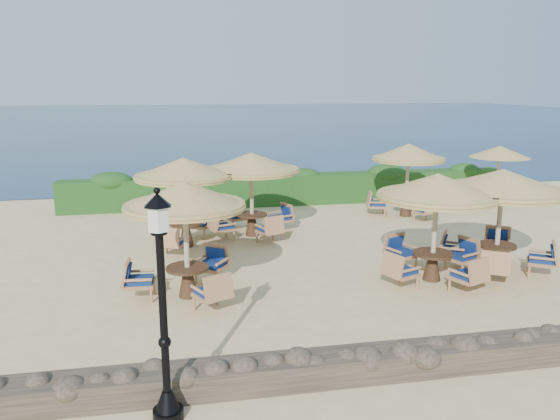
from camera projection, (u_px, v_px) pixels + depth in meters
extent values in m
plane|color=beige|center=(346.00, 257.00, 15.22)|extent=(120.00, 120.00, 0.00)
plane|color=#0B2246|center=(205.00, 118.00, 82.26)|extent=(160.00, 160.00, 0.00)
cube|color=#173F14|center=(292.00, 189.00, 21.98)|extent=(18.00, 0.90, 1.20)
cube|color=brown|center=(457.00, 355.00, 9.23)|extent=(15.00, 0.65, 0.44)
cylinder|color=black|center=(168.00, 414.00, 7.81)|extent=(0.44, 0.44, 0.16)
cone|color=black|center=(168.00, 400.00, 7.76)|extent=(0.36, 0.36, 0.30)
cylinder|color=black|center=(163.00, 319.00, 7.48)|extent=(0.11, 0.11, 2.40)
cylinder|color=silver|center=(158.00, 218.00, 7.17)|extent=(0.30, 0.30, 0.36)
cone|color=black|center=(157.00, 200.00, 7.11)|extent=(0.40, 0.40, 0.18)
cylinder|color=#C2AD89|center=(497.00, 179.00, 21.38)|extent=(0.10, 0.10, 2.20)
cone|color=#A18042|center=(500.00, 152.00, 21.14)|extent=(2.30, 2.30, 0.45)
cylinder|color=#C2AD89|center=(186.00, 246.00, 12.12)|extent=(0.12, 0.12, 2.40)
cone|color=#A18042|center=(184.00, 194.00, 11.86)|extent=(2.70, 2.70, 0.55)
cylinder|color=#A18042|center=(185.00, 206.00, 11.92)|extent=(2.64, 2.64, 0.14)
cylinder|color=#402717|center=(187.00, 268.00, 12.24)|extent=(0.96, 0.96, 0.06)
cone|color=#402717|center=(188.00, 283.00, 12.32)|extent=(0.44, 0.44, 0.64)
cylinder|color=#C2AD89|center=(434.00, 233.00, 13.18)|extent=(0.12, 0.12, 2.40)
cone|color=#A18042|center=(437.00, 185.00, 12.92)|extent=(2.87, 2.87, 0.55)
cylinder|color=#A18042|center=(437.00, 196.00, 12.98)|extent=(2.81, 2.81, 0.14)
cylinder|color=#402717|center=(433.00, 253.00, 13.29)|extent=(0.96, 0.96, 0.06)
cone|color=#402717|center=(432.00, 267.00, 13.37)|extent=(0.44, 0.44, 0.64)
cylinder|color=#C2AD89|center=(499.00, 226.00, 13.85)|extent=(0.12, 0.12, 2.40)
cone|color=#A18042|center=(503.00, 180.00, 13.58)|extent=(3.16, 3.16, 0.55)
cylinder|color=#A18042|center=(502.00, 191.00, 13.65)|extent=(3.10, 3.10, 0.14)
cylinder|color=#402717|center=(497.00, 245.00, 13.96)|extent=(0.96, 0.96, 0.06)
cone|color=#402717|center=(496.00, 258.00, 14.04)|extent=(0.44, 0.44, 0.64)
cylinder|color=#C2AD89|center=(185.00, 207.00, 16.02)|extent=(0.12, 0.12, 2.40)
cone|color=#A18042|center=(184.00, 167.00, 15.75)|extent=(2.88, 2.88, 0.55)
cylinder|color=#A18042|center=(184.00, 177.00, 15.82)|extent=(2.82, 2.82, 0.14)
cylinder|color=#402717|center=(186.00, 224.00, 16.13)|extent=(0.96, 0.96, 0.06)
cone|color=#402717|center=(186.00, 235.00, 16.21)|extent=(0.44, 0.44, 0.64)
cylinder|color=#C2AD89|center=(252.00, 199.00, 17.19)|extent=(0.12, 0.12, 2.40)
cone|color=#A18042|center=(251.00, 161.00, 16.93)|extent=(3.01, 3.01, 0.55)
cylinder|color=#A18042|center=(251.00, 170.00, 16.99)|extent=(2.95, 2.95, 0.14)
cylinder|color=#402717|center=(252.00, 215.00, 17.30)|extent=(0.96, 0.96, 0.06)
cone|color=#402717|center=(252.00, 225.00, 17.38)|extent=(0.44, 0.44, 0.64)
cylinder|color=#C2AD89|center=(407.00, 184.00, 19.80)|extent=(0.12, 0.12, 2.40)
cone|color=#A18042|center=(409.00, 151.00, 19.54)|extent=(2.62, 2.62, 0.55)
cylinder|color=#A18042|center=(408.00, 159.00, 19.60)|extent=(2.56, 2.56, 0.14)
cylinder|color=#402717|center=(406.00, 198.00, 19.92)|extent=(0.96, 0.96, 0.06)
cone|color=#402717|center=(406.00, 207.00, 19.99)|extent=(0.44, 0.44, 0.64)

